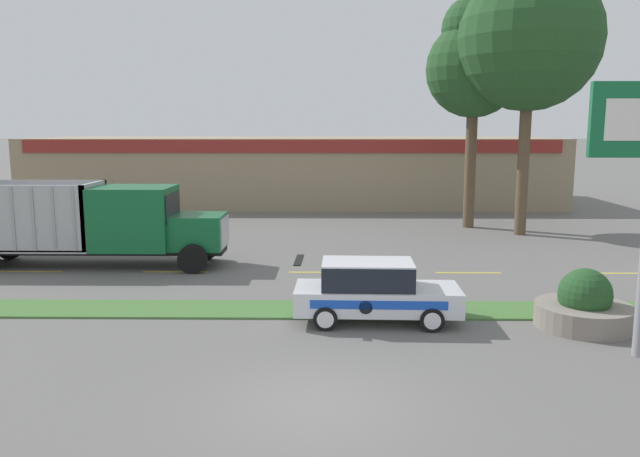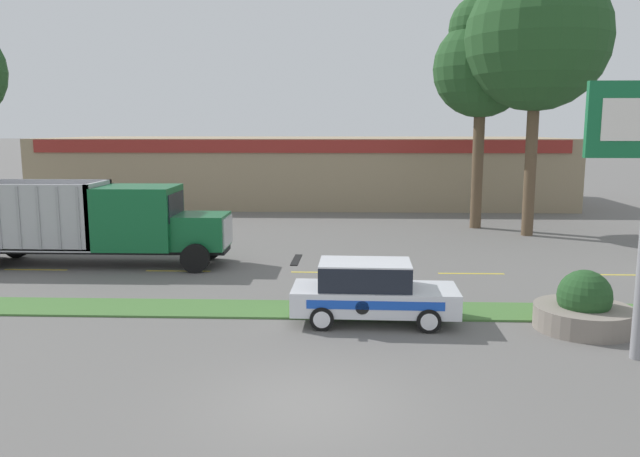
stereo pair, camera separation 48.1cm
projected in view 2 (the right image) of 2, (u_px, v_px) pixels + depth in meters
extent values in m
plane|color=slate|center=(307.00, 405.00, 11.95)|extent=(600.00, 600.00, 0.00)
cube|color=#477538|center=(320.00, 310.00, 18.11)|extent=(120.00, 1.76, 0.06)
cube|color=yellow|center=(36.00, 270.00, 23.34)|extent=(2.40, 0.14, 0.01)
cube|color=yellow|center=(178.00, 271.00, 23.14)|extent=(2.40, 0.14, 0.01)
cube|color=yellow|center=(323.00, 272.00, 22.93)|extent=(2.40, 0.14, 0.01)
cube|color=yellow|center=(471.00, 274.00, 22.72)|extent=(2.40, 0.14, 0.01)
cube|color=yellow|center=(622.00, 275.00, 22.52)|extent=(2.40, 0.14, 0.01)
cube|color=black|center=(90.00, 249.00, 24.15)|extent=(10.77, 1.35, 0.18)
cube|color=#146033|center=(202.00, 231.00, 23.86)|extent=(1.94, 2.01, 1.29)
cube|color=#B7B7BC|center=(228.00, 231.00, 23.82)|extent=(0.06, 1.72, 1.10)
cube|color=#146033|center=(139.00, 217.00, 23.87)|extent=(2.90, 2.45, 2.35)
cube|color=black|center=(176.00, 206.00, 23.75)|extent=(0.04, 2.08, 1.06)
cylinder|color=silver|center=(90.00, 203.00, 23.04)|extent=(0.14, 0.14, 1.26)
cube|color=#ADADB2|center=(28.00, 245.00, 24.22)|extent=(5.93, 2.45, 0.12)
cube|color=#ADADB2|center=(99.00, 214.00, 23.91)|extent=(0.16, 2.45, 2.45)
cube|color=#ADADB2|center=(10.00, 218.00, 22.89)|extent=(5.93, 0.16, 2.45)
cube|color=#ADADB2|center=(40.00, 210.00, 25.15)|extent=(5.93, 0.16, 2.45)
cube|color=#99999E|center=(18.00, 218.00, 22.78)|extent=(0.10, 0.04, 2.33)
cube|color=#99999E|center=(38.00, 218.00, 22.75)|extent=(0.10, 0.04, 2.33)
cube|color=#99999E|center=(58.00, 218.00, 22.72)|extent=(0.10, 0.04, 2.33)
cube|color=#99999E|center=(78.00, 218.00, 22.69)|extent=(0.10, 0.04, 2.33)
cylinder|color=black|center=(195.00, 258.00, 22.81)|extent=(1.06, 0.30, 1.06)
cylinder|color=black|center=(209.00, 246.00, 25.18)|extent=(1.06, 0.30, 1.06)
cylinder|color=black|center=(16.00, 245.00, 25.49)|extent=(1.06, 0.30, 1.06)
cube|color=silver|center=(375.00, 299.00, 16.98)|extent=(4.52, 1.85, 0.66)
cube|color=black|center=(365.00, 275.00, 16.89)|extent=(2.50, 1.59, 0.67)
cube|color=silver|center=(365.00, 262.00, 16.83)|extent=(2.50, 1.59, 0.04)
cube|color=black|center=(296.00, 260.00, 16.95)|extent=(0.24, 1.39, 0.03)
cube|color=blue|center=(375.00, 306.00, 16.11)|extent=(3.58, 0.11, 0.23)
cylinder|color=black|center=(362.00, 308.00, 16.14)|extent=(0.36, 0.02, 0.36)
cylinder|color=black|center=(429.00, 321.00, 16.13)|extent=(0.64, 0.22, 0.64)
cylinder|color=silver|center=(429.00, 322.00, 16.02)|extent=(0.45, 0.02, 0.45)
cylinder|color=black|center=(423.00, 303.00, 17.75)|extent=(0.64, 0.22, 0.64)
cylinder|color=silver|center=(422.00, 302.00, 17.86)|extent=(0.45, 0.02, 0.45)
cylinder|color=black|center=(322.00, 319.00, 16.31)|extent=(0.64, 0.22, 0.64)
cylinder|color=silver|center=(322.00, 320.00, 16.20)|extent=(0.45, 0.02, 0.45)
cylinder|color=black|center=(325.00, 301.00, 17.93)|extent=(0.64, 0.22, 0.64)
cylinder|color=silver|center=(326.00, 300.00, 18.04)|extent=(0.45, 0.02, 0.45)
cylinder|color=gray|center=(583.00, 318.00, 16.44)|extent=(2.54, 2.54, 0.61)
sphere|color=#234C23|center=(584.00, 296.00, 16.35)|extent=(1.40, 1.40, 1.40)
cube|color=#9E896B|center=(305.00, 170.00, 44.88)|extent=(35.25, 12.00, 4.57)
cube|color=maroon|center=(298.00, 146.00, 38.62)|extent=(33.49, 0.10, 0.80)
cylinder|color=brown|center=(531.00, 159.00, 30.25)|extent=(0.56, 0.56, 7.56)
sphere|color=#234C23|center=(537.00, 38.00, 29.35)|extent=(6.80, 6.80, 6.80)
cylinder|color=brown|center=(478.00, 163.00, 32.66)|extent=(0.58, 0.58, 6.88)
sphere|color=#234C23|center=(481.00, 69.00, 31.90)|extent=(4.96, 4.96, 4.96)
sphere|color=#234C23|center=(483.00, 29.00, 31.58)|extent=(3.47, 3.47, 3.47)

